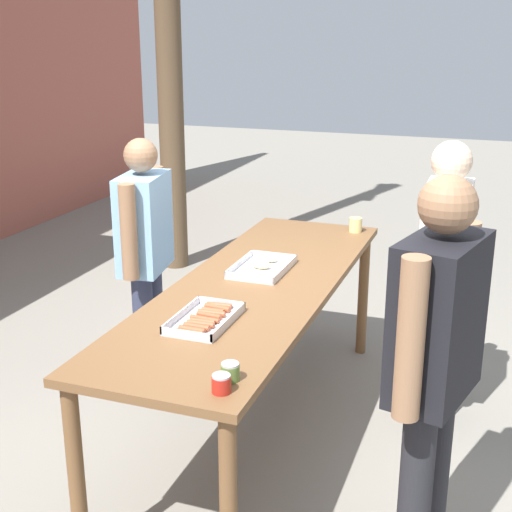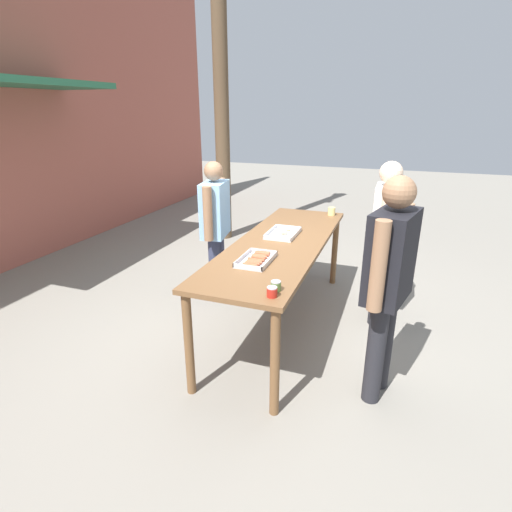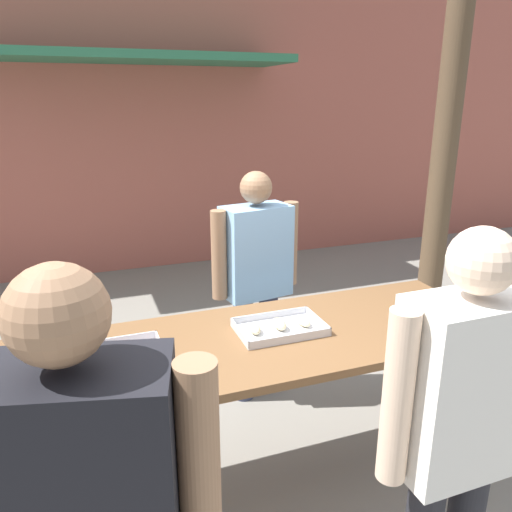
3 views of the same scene
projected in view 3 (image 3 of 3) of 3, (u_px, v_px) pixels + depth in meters
name	position (u px, v px, depth m)	size (l,w,h in m)	color
ground_plane	(245.00, 493.00, 2.66)	(24.00, 24.00, 0.00)	gray
building_facade_back	(128.00, 75.00, 5.54)	(12.00, 1.11, 4.50)	#A85647
serving_table	(244.00, 358.00, 2.41)	(2.61, 0.81, 0.91)	brown
food_tray_sausages	(116.00, 355.00, 2.22)	(0.41, 0.25, 0.04)	silver
food_tray_buns	(280.00, 327.00, 2.48)	(0.43, 0.28, 0.06)	silver
beer_cup	(481.00, 320.00, 2.50)	(0.09, 0.09, 0.09)	#DBC67A
person_server_behind_table	(256.00, 270.00, 3.28)	(0.62, 0.31, 1.58)	#333851
person_customer_with_cup	(459.00, 419.00, 1.69)	(0.62, 0.24, 1.65)	#232328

